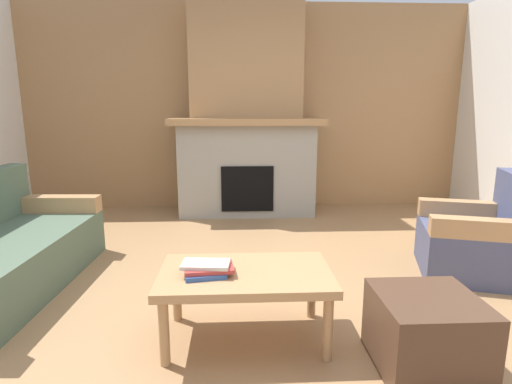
{
  "coord_description": "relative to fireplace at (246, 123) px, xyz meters",
  "views": [
    {
      "loc": [
        -0.14,
        -2.69,
        1.37
      ],
      "look_at": [
        0.04,
        0.82,
        0.63
      ],
      "focal_mm": 28.72,
      "sensor_mm": 36.0,
      "label": 1
    }
  ],
  "objects": [
    {
      "name": "fireplace",
      "position": [
        0.0,
        0.0,
        0.0
      ],
      "size": [
        1.9,
        0.82,
        2.7
      ],
      "color": "gray",
      "rests_on": "ground"
    },
    {
      "name": "coffee_table",
      "position": [
        -0.09,
        -3.07,
        -0.79
      ],
      "size": [
        1.0,
        0.6,
        0.43
      ],
      "color": "tan",
      "rests_on": "ground"
    },
    {
      "name": "ground",
      "position": [
        0.0,
        -2.62,
        -1.16
      ],
      "size": [
        9.0,
        9.0,
        0.0
      ],
      "primitive_type": "plane",
      "color": "#9E754C"
    },
    {
      "name": "ottoman",
      "position": [
        0.86,
        -3.39,
        -0.96
      ],
      "size": [
        0.52,
        0.52,
        0.4
      ],
      "primitive_type": "cube",
      "color": "#4C3323",
      "rests_on": "ground"
    },
    {
      "name": "armchair",
      "position": [
        1.84,
        -2.19,
        -0.87
      ],
      "size": [
        0.95,
        0.95,
        0.85
      ],
      "color": "#474C6B",
      "rests_on": "ground"
    },
    {
      "name": "wall_back_wood_panel",
      "position": [
        0.0,
        0.38,
        0.19
      ],
      "size": [
        6.0,
        0.12,
        2.7
      ],
      "primitive_type": "cube",
      "color": "#A87A4C",
      "rests_on": "ground"
    },
    {
      "name": "book_stack_near_edge",
      "position": [
        -0.31,
        -3.1,
        -0.7
      ],
      "size": [
        0.3,
        0.25,
        0.07
      ],
      "color": "#335699",
      "rests_on": "coffee_table"
    }
  ]
}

